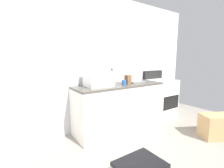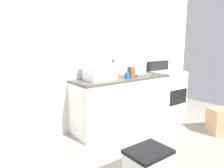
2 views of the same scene
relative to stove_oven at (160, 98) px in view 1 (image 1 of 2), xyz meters
name	(u,v)px [view 1 (image 1 of 2)]	position (x,y,z in m)	size (l,w,h in m)	color
ground_plane	(157,167)	(-1.52, -1.21, -0.47)	(6.00, 6.00, 0.00)	gray
wall_back	(97,63)	(-1.52, 0.34, 0.83)	(5.00, 0.10, 2.60)	silver
kitchen_counter	(120,107)	(-1.22, -0.01, -0.02)	(1.80, 0.60, 0.90)	silver
stove_oven	(160,98)	(0.00, 0.00, 0.00)	(0.60, 0.61, 1.10)	silver
microwave	(99,79)	(-1.67, 0.02, 0.57)	(0.46, 0.34, 0.27)	white
sink_basin	(135,81)	(-0.79, 0.05, 0.45)	(0.36, 0.32, 0.03)	slate
wine_bottle	(112,78)	(-1.26, 0.21, 0.54)	(0.07, 0.07, 0.30)	black
coffee_mug	(124,83)	(-1.23, -0.14, 0.48)	(0.08, 0.08, 0.10)	#2659A5
knife_block	(128,80)	(-1.09, -0.10, 0.52)	(0.10, 0.10, 0.18)	brown
cardboard_box_large	(216,126)	(-0.03, -1.26, -0.26)	(0.52, 0.32, 0.42)	tan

